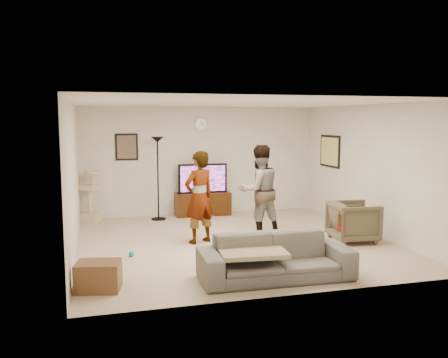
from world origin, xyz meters
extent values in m
cube|color=tan|center=(0.00, 0.00, -0.01)|extent=(5.50, 5.50, 0.02)
cube|color=white|center=(0.00, 0.00, 2.51)|extent=(5.50, 5.50, 0.02)
cube|color=beige|center=(0.00, 2.75, 1.25)|extent=(5.50, 0.04, 2.50)
cube|color=beige|center=(0.00, -2.75, 1.25)|extent=(5.50, 0.04, 2.50)
cube|color=beige|center=(-2.75, 0.00, 1.25)|extent=(0.04, 5.50, 2.50)
cube|color=beige|center=(2.75, 0.00, 1.25)|extent=(0.04, 5.50, 2.50)
cylinder|color=silver|center=(0.00, 2.72, 2.10)|extent=(0.26, 0.04, 0.26)
cube|color=black|center=(0.00, 2.69, 1.38)|extent=(0.25, 0.10, 0.10)
cube|color=brown|center=(-1.70, 2.73, 1.60)|extent=(0.42, 0.03, 0.52)
cube|color=#D4C567|center=(2.73, 1.60, 1.50)|extent=(0.03, 0.78, 0.62)
cube|color=black|center=(-0.01, 2.50, 0.26)|extent=(1.27, 0.45, 0.53)
cube|color=#B3B3C1|center=(-0.05, 2.11, 0.04)|extent=(0.40, 0.30, 0.07)
cube|color=black|center=(-0.01, 2.50, 0.86)|extent=(1.14, 0.08, 0.67)
cube|color=#E84CDA|center=(-0.01, 2.46, 0.86)|extent=(1.04, 0.01, 0.59)
cylinder|color=black|center=(-1.07, 2.29, 0.91)|extent=(0.32, 0.32, 1.83)
cube|color=#CEB68C|center=(-2.53, 2.40, 0.56)|extent=(0.47, 0.47, 1.13)
imported|color=#A2A2A2|center=(-0.62, 0.10, 0.83)|extent=(0.71, 0.61, 1.66)
imported|color=#2B6389|center=(0.61, 0.37, 0.87)|extent=(0.93, 0.78, 1.73)
imported|color=#59554E|center=(-0.02, -2.11, 0.31)|extent=(2.14, 0.90, 0.62)
cube|color=tan|center=(-0.36, -2.11, 0.42)|extent=(0.96, 0.78, 0.06)
cylinder|color=#4E280C|center=(0.95, -2.11, 0.74)|extent=(0.06, 0.06, 0.25)
imported|color=#4C4230|center=(2.11, -0.55, 0.36)|extent=(0.88, 0.86, 0.73)
cube|color=brown|center=(-2.40, -1.91, 0.19)|extent=(0.63, 0.52, 0.37)
sphere|color=#07878F|center=(-1.88, -0.49, 0.04)|extent=(0.09, 0.09, 0.09)
camera|label=1|loc=(-2.39, -8.11, 2.21)|focal=38.14mm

